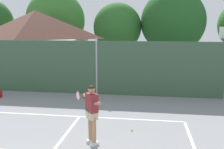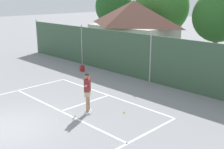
{
  "view_description": "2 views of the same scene",
  "coord_description": "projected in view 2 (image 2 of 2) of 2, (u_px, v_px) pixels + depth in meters",
  "views": [
    {
      "loc": [
        2.65,
        -3.84,
        3.55
      ],
      "look_at": [
        1.05,
        7.41,
        1.39
      ],
      "focal_mm": 40.39,
      "sensor_mm": 36.0,
      "label": 1
    },
    {
      "loc": [
        10.13,
        -4.26,
        5.08
      ],
      "look_at": [
        0.85,
        4.92,
        1.42
      ],
      "focal_mm": 45.38,
      "sensor_mm": 36.0,
      "label": 2
    }
  ],
  "objects": [
    {
      "name": "tennis_player",
      "position": [
        87.0,
        89.0,
        12.38
      ],
      "size": [
        1.05,
        1.06,
        1.85
      ],
      "color": "silver",
      "rests_on": "ground"
    },
    {
      "name": "tennis_ball",
      "position": [
        124.0,
        112.0,
        12.66
      ],
      "size": [
        0.07,
        0.07,
        0.07
      ],
      "primitive_type": "sphere",
      "color": "#CCE033",
      "rests_on": "ground"
    },
    {
      "name": "treeline_backdrop",
      "position": [
        213.0,
        11.0,
        21.92
      ],
      "size": [
        25.19,
        4.58,
        6.57
      ],
      "color": "brown",
      "rests_on": "ground"
    },
    {
      "name": "backpack_red",
      "position": [
        82.0,
        69.0,
        19.57
      ],
      "size": [
        0.29,
        0.26,
        0.46
      ],
      "color": "maroon",
      "rests_on": "ground"
    },
    {
      "name": "chainlink_fence",
      "position": [
        151.0,
        59.0,
        16.9
      ],
      "size": [
        26.09,
        0.09,
        2.98
      ],
      "color": "#38563D",
      "rests_on": "ground"
    },
    {
      "name": "ground_plane",
      "position": [
        9.0,
        129.0,
        11.19
      ],
      "size": [
        120.0,
        120.0,
        0.0
      ],
      "primitive_type": "plane",
      "color": "gray"
    },
    {
      "name": "court_markings",
      "position": [
        24.0,
        123.0,
        11.62
      ],
      "size": [
        8.3,
        11.1,
        0.01
      ],
      "color": "white",
      "rests_on": "ground"
    },
    {
      "name": "clubhouse_building",
      "position": [
        133.0,
        29.0,
        23.2
      ],
      "size": [
        7.02,
        4.55,
        4.7
      ],
      "color": "beige",
      "rests_on": "ground"
    }
  ]
}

